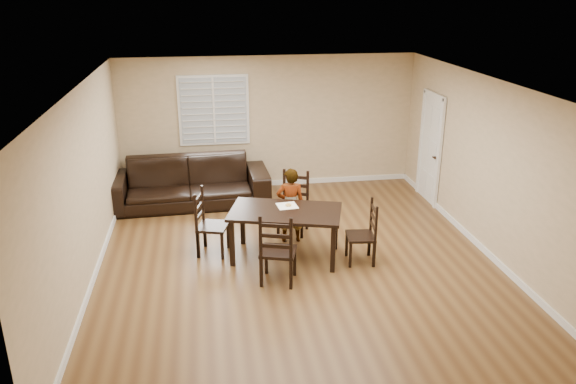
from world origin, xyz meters
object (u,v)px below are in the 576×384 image
Objects in this scene: chair_left at (205,225)px; sofa at (189,182)px; dining_table at (285,216)px; donut at (288,205)px; chair_near at (295,203)px; child at (290,205)px; chair_far at (277,254)px; chair_right at (368,235)px.

sofa is at bearing 23.01° from chair_left.
donut is at bearing 83.66° from dining_table.
chair_near is 0.48m from child.
chair_far is at bearing 76.95° from child.
chair_near is at bearing -89.59° from chair_far.
chair_near is 0.94m from donut.
child reaches higher than chair_left.
donut is (0.07, 0.17, 0.11)m from dining_table.
chair_near is 11.13× the size of donut.
sofa is at bearing 137.01° from dining_table.
child is 0.41× the size of sofa.
chair_near is at bearing -41.57° from sofa.
sofa is at bearing 164.32° from chair_near.
child is at bearing -51.24° from sofa.
chair_left is at bearing -99.81° from chair_right.
chair_left is 2.54m from chair_right.
child is at bearing -65.08° from chair_left.
dining_table is 0.61m from child.
chair_far is 1.11× the size of chair_right.
chair_right is 3.94m from sofa.
chair_left reaches higher than donut.
chair_near is 0.35× the size of sofa.
chair_right is 0.78× the size of child.
dining_table is 19.61× the size of donut.
dining_table is at bearing 77.04° from child.
chair_far is 11.35× the size of donut.
chair_left is at bearing -132.76° from chair_near.
chair_far is at bearing -71.66° from sofa.
dining_table is at bearing -61.19° from sofa.
chair_near reaches higher than donut.
chair_near is at bearing -105.09° from child.
chair_far is 0.35× the size of sofa.
chair_far is (-0.25, -0.86, -0.21)m from dining_table.
child is at bearing 90.00° from dining_table.
chair_left is 1.35m from donut.
chair_right is at bearing 0.96° from dining_table.
child is at bearing -84.45° from chair_near.
chair_left reaches higher than chair_right.
chair_left is (-1.54, -0.67, -0.00)m from chair_near.
chair_near is 1.63m from chair_right.
chair_near reaches higher than sofa.
chair_left is at bearing -34.03° from chair_far.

